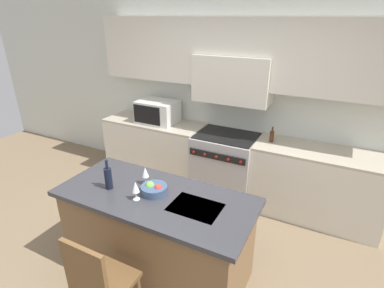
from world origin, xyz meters
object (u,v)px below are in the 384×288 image
Objects in this scene: wine_glass_near at (136,187)px; oil_bottle_on_counter at (272,136)px; range_stove at (225,165)px; wine_glass_far at (145,173)px; microwave at (158,112)px; wine_bottle at (108,178)px; fruit_bowl at (154,189)px; island_chair at (98,281)px.

oil_bottle_on_counter is at bearing 67.47° from wine_glass_near.
wine_glass_far is at bearing -99.15° from range_stove.
wine_glass_near is at bearing -62.24° from microwave.
range_stove is 3.07× the size of wine_bottle.
microwave is at bearing 122.06° from fruit_bowl.
microwave is 3.17× the size of wine_glass_far.
island_chair is at bearing -67.31° from microwave.
oil_bottle_on_counter is at bearing 67.91° from fruit_bowl.
wine_glass_near is at bearing -112.53° from oil_bottle_on_counter.
microwave reaches higher than wine_glass_far.
microwave is at bearing 119.35° from wine_glass_far.
range_stove is at bearing 84.72° from wine_glass_near.
wine_bottle reaches higher than wine_glass_far.
island_chair is 1.00m from wine_glass_far.
range_stove is at bearing 87.36° from island_chair.
fruit_bowl is at bearing 16.15° from wine_bottle.
wine_glass_near is at bearing -95.28° from range_stove.
range_stove is 1.59× the size of microwave.
wine_bottle reaches higher than fruit_bowl.
wine_bottle is at bearing -121.58° from oil_bottle_on_counter.
wine_glass_far is (-0.14, 0.86, 0.50)m from island_chair.
oil_bottle_on_counter is (1.10, 1.80, -0.02)m from wine_bottle.
microwave is 2.05m from wine_glass_near.
oil_bottle_on_counter is at bearing 58.42° from wine_bottle.
wine_glass_near reaches higher than range_stove.
wine_glass_near and wine_glass_far have the same top height.
fruit_bowl is (0.16, -0.10, -0.08)m from wine_glass_far.
wine_glass_far is 0.21m from fruit_bowl.
fruit_bowl is at bearing -31.91° from wine_glass_far.
island_chair is 3.18× the size of wine_bottle.
wine_glass_near is (-0.06, 0.60, 0.50)m from island_chair.
wine_glass_near is at bearing -72.68° from wine_glass_far.
island_chair is 4.73× the size of oil_bottle_on_counter.
wine_glass_far is at bearing 148.09° from fruit_bowl.
microwave is 1.94× the size of wine_bottle.
microwave is at bearing 179.05° from range_stove.
wine_bottle is at bearing -71.02° from microwave.
wine_bottle is 1.64× the size of wine_glass_near.
wine_bottle reaches higher than oil_bottle_on_counter.
wine_glass_far is (-0.25, -1.53, 0.57)m from range_stove.
wine_glass_far is at bearing 40.53° from wine_bottle.
wine_glass_near reaches higher than fruit_bowl.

